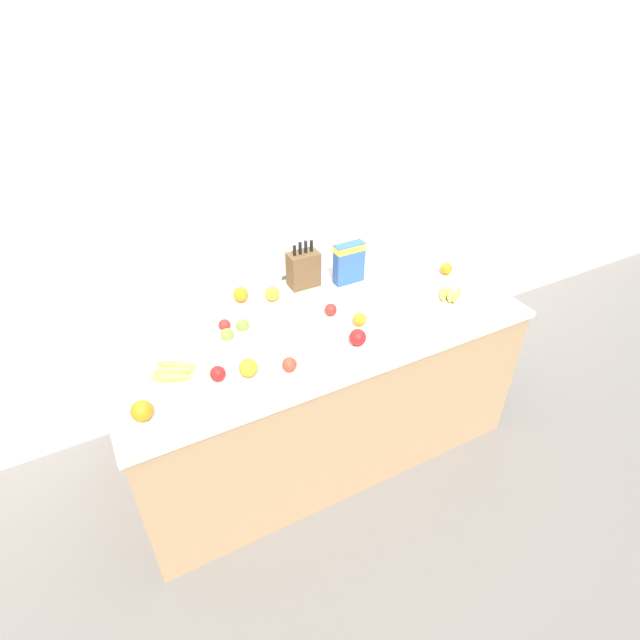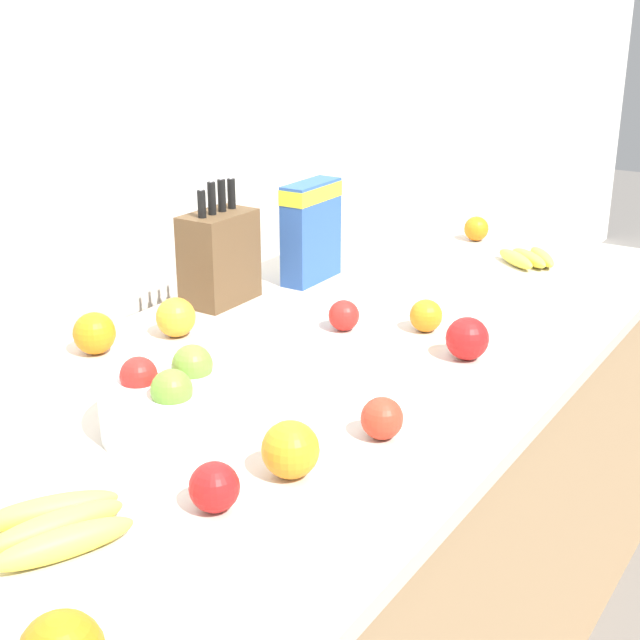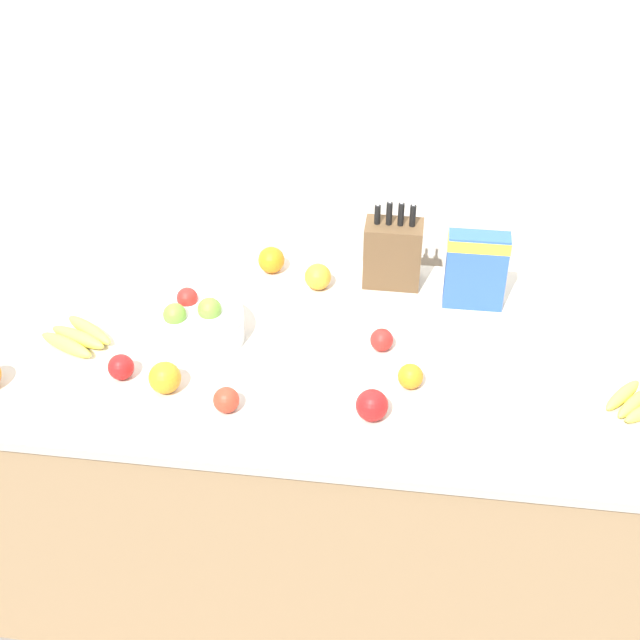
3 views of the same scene
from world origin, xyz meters
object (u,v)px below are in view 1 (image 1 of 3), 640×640
apple_rear (289,364)px  apple_middle (358,337)px  orange_front_right (446,269)px  orange_near_bowl (248,368)px  banana_bunch_right (450,294)px  fruit_bowl (237,337)px  cereal_box (349,261)px  orange_front_center (142,411)px  orange_mid_right (241,295)px  knife_block (303,269)px  orange_back_center (272,294)px  apple_front (218,374)px  apple_by_knife_block (331,310)px  orange_by_cereal (359,319)px  banana_bunch_left (173,371)px

apple_rear → apple_middle: apple_middle is taller
orange_front_right → orange_near_bowl: size_ratio=0.81×
banana_bunch_right → apple_middle: size_ratio=2.23×
fruit_bowl → orange_front_right: size_ratio=3.92×
cereal_box → fruit_bowl: bearing=-161.6°
apple_middle → orange_front_center: 1.02m
apple_rear → orange_mid_right: bearing=89.6°
knife_block → orange_back_center: 0.24m
apple_front → apple_middle: size_ratio=0.84×
cereal_box → orange_near_bowl: cereal_box is taller
apple_by_knife_block → orange_back_center: size_ratio=0.79×
banana_bunch_right → apple_rear: 1.05m
apple_middle → orange_mid_right: same height
banana_bunch_right → orange_front_right: orange_front_right is taller
orange_front_center → orange_by_cereal: bearing=7.6°
knife_block → banana_bunch_left: knife_block is taller
apple_middle → knife_block: bearing=89.1°
fruit_bowl → orange_back_center: (0.31, 0.29, -0.01)m
apple_front → orange_back_center: bearing=45.9°
apple_front → orange_front_center: bearing=-166.1°
banana_bunch_left → orange_back_center: (0.63, 0.35, 0.02)m
orange_mid_right → orange_near_bowl: (-0.18, -0.58, 0.00)m
knife_block → banana_bunch_left: size_ratio=1.41×
banana_bunch_right → orange_front_center: (-1.68, -0.14, 0.03)m
apple_front → orange_front_center: (-0.34, -0.08, 0.01)m
cereal_box → orange_mid_right: bearing=170.9°
apple_rear → orange_back_center: bearing=74.3°
banana_bunch_left → apple_front: apple_front is taller
apple_by_knife_block → orange_mid_right: bearing=137.3°
banana_bunch_left → apple_by_knife_block: bearing=5.7°
banana_bunch_left → apple_rear: (0.47, -0.21, 0.01)m
apple_by_knife_block → orange_front_right: 0.81m
orange_back_center → orange_near_bowl: bearing=-123.0°
orange_near_bowl → orange_front_center: orange_front_center is taller
cereal_box → apple_front: (-0.93, -0.46, -0.10)m
orange_front_right → orange_back_center: 1.04m
orange_mid_right → orange_near_bowl: 0.61m
knife_block → apple_front: knife_block is taller
apple_rear → orange_near_bowl: orange_near_bowl is taller
knife_block → banana_bunch_right: size_ratio=1.68×
fruit_bowl → orange_by_cereal: 0.62m
orange_front_right → orange_back_center: size_ratio=0.85×
fruit_bowl → orange_by_cereal: size_ratio=3.95×
knife_block → orange_near_bowl: bearing=-133.9°
cereal_box → banana_bunch_left: 1.15m
orange_back_center → orange_front_center: bearing=-145.0°
fruit_bowl → orange_near_bowl: fruit_bowl is taller
apple_by_knife_block → apple_rear: bearing=-141.4°
apple_rear → orange_front_center: 0.65m
apple_middle → orange_front_center: bearing=-179.1°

